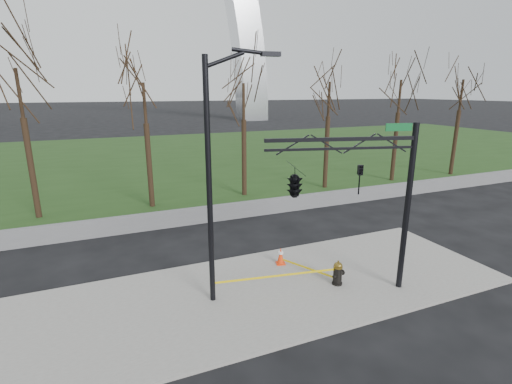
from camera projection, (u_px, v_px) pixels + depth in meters
name	position (u px, v px, depth m)	size (l,w,h in m)	color
ground	(266.00, 292.00, 13.44)	(500.00, 500.00, 0.00)	black
sidewalk	(266.00, 291.00, 13.43)	(18.00, 6.00, 0.10)	gray
grass_strip	(151.00, 158.00, 40.13)	(120.00, 40.00, 0.06)	#1D3914
guardrail	(206.00, 214.00, 20.44)	(60.00, 0.30, 0.90)	#59595B
tree_row	(199.00, 134.00, 23.26)	(47.55, 4.00, 8.72)	black
fire_hydrant	(338.00, 273.00, 13.69)	(0.58, 0.38, 0.93)	black
traffic_cone	(281.00, 256.00, 15.31)	(0.44, 0.44, 0.71)	#EE360C
street_light	(216.00, 167.00, 11.64)	(2.39, 0.43, 8.21)	black
traffic_signal_mast	(318.00, 181.00, 12.11)	(4.96, 2.54, 6.00)	black
caution_tape	(289.00, 273.00, 13.64)	(4.52, 2.31, 0.47)	#DFBC0B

